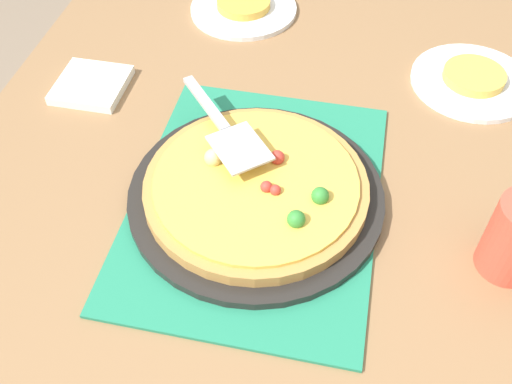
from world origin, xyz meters
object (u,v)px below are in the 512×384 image
Objects in this scene: pizza_pan at (256,195)px; pizza at (256,186)px; served_slice_right at (244,3)px; plate_near_left at (472,82)px; pizza_server at (225,128)px; plate_far_right at (244,9)px; served_slice_left at (474,76)px; napkin_stack at (91,85)px.

pizza is at bearing -104.51° from pizza_pan.
pizza is 0.52m from served_slice_right.
served_slice_right reaches higher than plate_near_left.
pizza is 0.10m from pizza_server.
plate_near_left is 0.48m from pizza_server.
plate_far_right is 0.48m from served_slice_left.
plate_near_left is at bearing -54.41° from pizza_server.
served_slice_left is (0.35, -0.33, 0.01)m from pizza_pan.
pizza_pan is at bearing 137.28° from plate_near_left.
pizza is at bearing 137.35° from plate_near_left.
served_slice_left is at bearing 0.00° from plate_near_left.
pizza is 3.00× the size of served_slice_right.
plate_far_right is 0.01m from served_slice_right.
pizza_pan is 0.48m from served_slice_left.
pizza_server reaches higher than plate_far_right.
served_slice_left reaches higher than plate_far_right.
served_slice_right is at bearing -34.96° from napkin_stack.
pizza_pan is 0.02m from pizza.
served_slice_left is 0.69m from napkin_stack.
plate_far_right is at bearing 0.00° from served_slice_right.
napkin_stack is (0.20, 0.34, -0.03)m from pizza.
pizza_pan is 3.45× the size of served_slice_right.
napkin_stack is at bearing 102.97° from served_slice_left.
pizza_pan is at bearing 137.28° from served_slice_left.
served_slice_right is 0.37m from napkin_stack.
pizza_server reaches higher than napkin_stack.
pizza_server is (-0.28, 0.39, 0.06)m from plate_near_left.
plate_far_right is (0.15, 0.46, 0.00)m from plate_near_left.
napkin_stack is (0.20, 0.34, -0.01)m from pizza_pan.
napkin_stack is (-0.15, 0.67, 0.00)m from plate_near_left.
pizza_server is (-0.28, 0.39, 0.05)m from served_slice_left.
pizza_pan is 0.11m from pizza_server.
pizza is 1.50× the size of plate_far_right.
plate_far_right is (0.50, 0.13, -0.01)m from pizza_pan.
served_slice_left is 1.00× the size of served_slice_right.
plate_near_left is 2.00× the size of served_slice_right.
pizza reaches higher than plate_far_right.
pizza reaches higher than pizza_pan.
served_slice_right is (0.15, 0.46, 0.01)m from plate_near_left.
plate_far_right is 2.00× the size of served_slice_right.
pizza_server is 0.31m from napkin_stack.
served_slice_left is 0.92× the size of napkin_stack.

